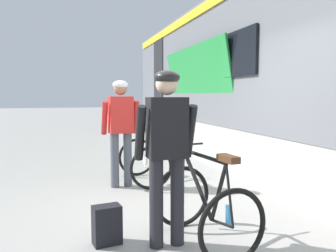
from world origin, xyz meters
TOP-DOWN VIEW (x-y plane):
  - ground_plane at (0.00, 0.00)m, footprint 80.00×80.00m
  - train_car at (3.22, 1.23)m, footprint 3.18×16.35m
  - cyclist_near_in_red at (-0.37, 1.49)m, footprint 0.63×0.34m
  - cyclist_far_in_dark at (-0.27, -0.90)m, footprint 0.61×0.31m
  - bicycle_near_white at (0.05, 1.67)m, footprint 0.74×1.09m
  - bicycle_far_black at (0.11, -0.98)m, footprint 0.85×1.16m
  - backpack_on_platform at (-0.85, -0.70)m, footprint 0.31×0.22m
  - water_bottle_near_the_bikes at (0.60, -0.54)m, footprint 0.08×0.08m

SIDE VIEW (x-z plane):
  - ground_plane at x=0.00m, z-range 0.00..0.00m
  - water_bottle_near_the_bikes at x=0.60m, z-range 0.00..0.22m
  - backpack_on_platform at x=-0.85m, z-range 0.00..0.40m
  - bicycle_near_white at x=0.05m, z-range -0.09..0.89m
  - bicycle_far_black at x=0.11m, z-range -0.09..0.89m
  - cyclist_near_in_red at x=-0.37m, z-range 0.17..1.94m
  - cyclist_far_in_dark at x=-0.27m, z-range 0.17..1.94m
  - train_car at x=3.22m, z-range 0.03..3.91m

